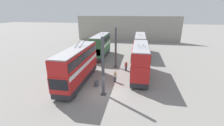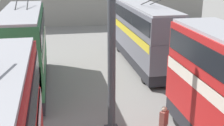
# 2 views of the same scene
# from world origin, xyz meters

# --- Properties ---
(ground_plane) EXTENTS (240.00, 240.00, 0.00)m
(ground_plane) POSITION_xyz_m (0.00, 0.00, 0.00)
(ground_plane) COLOR gray
(depot_back_wall) EXTENTS (0.50, 36.00, 8.55)m
(depot_back_wall) POSITION_xyz_m (37.01, 0.00, 4.28)
(depot_back_wall) COLOR gray
(depot_back_wall) RESTS_ON ground_plane
(support_column_near) EXTENTS (0.66, 0.66, 7.33)m
(support_column_near) POSITION_xyz_m (-0.20, 0.00, 3.54)
(support_column_near) COLOR #42474C
(support_column_near) RESTS_ON ground_plane
(support_column_far) EXTENTS (0.66, 0.66, 7.33)m
(support_column_far) POSITION_xyz_m (9.82, 0.00, 3.54)
(support_column_far) COLOR #42474C
(support_column_far) RESTS_ON ground_plane
(bus_left_near) EXTENTS (9.51, 2.54, 5.78)m
(bus_left_near) POSITION_xyz_m (6.23, -4.41, 2.93)
(bus_left_near) COLOR black
(bus_left_near) RESTS_ON ground_plane
(bus_left_far) EXTENTS (11.24, 2.54, 5.42)m
(bus_left_far) POSITION_xyz_m (19.50, -4.41, 2.73)
(bus_left_far) COLOR black
(bus_left_far) RESTS_ON ground_plane
(bus_right_near) EXTENTS (11.01, 2.54, 5.79)m
(bus_right_near) POSITION_xyz_m (2.51, 4.41, 2.95)
(bus_right_near) COLOR black
(bus_right_near) RESTS_ON ground_plane
(bus_right_mid) EXTENTS (9.98, 2.54, 5.67)m
(bus_right_mid) POSITION_xyz_m (16.18, 4.41, 2.87)
(bus_right_mid) COLOR black
(bus_right_mid) RESTS_ON ground_plane
(person_by_left_row) EXTENTS (0.46, 0.47, 1.73)m
(person_by_left_row) POSITION_xyz_m (8.29, -2.09, 0.92)
(person_by_left_row) COLOR #384251
(person_by_left_row) RESTS_ON ground_plane
(person_aisle_midway) EXTENTS (0.33, 0.46, 1.76)m
(person_aisle_midway) POSITION_xyz_m (3.59, -0.88, 0.94)
(person_aisle_midway) COLOR #384251
(person_aisle_midway) RESTS_ON ground_plane
(oil_drum) EXTENTS (0.65, 0.65, 0.80)m
(oil_drum) POSITION_xyz_m (1.81, 1.47, 0.40)
(oil_drum) COLOR #424C56
(oil_drum) RESTS_ON ground_plane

